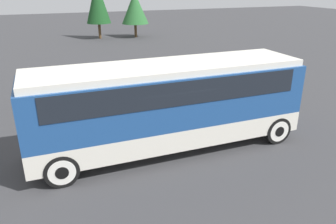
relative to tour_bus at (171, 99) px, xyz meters
name	(u,v)px	position (x,y,z in m)	size (l,w,h in m)	color
ground_plane	(168,147)	(-0.10, 0.00, -1.88)	(120.00, 120.00, 0.00)	#38383A
tour_bus	(171,99)	(0.00, 0.00, 0.00)	(9.60, 2.54, 3.13)	silver
parked_car_near	(87,87)	(-2.02, 6.44, -1.18)	(4.71, 1.81, 1.40)	#2D5638
parked_car_mid	(184,72)	(3.80, 7.39, -1.18)	(4.72, 1.94, 1.38)	navy
tree_left	(135,8)	(6.08, 25.58, 1.22)	(2.89, 2.89, 4.77)	brown
tree_center	(97,2)	(2.22, 26.08, 1.91)	(2.54, 2.54, 5.99)	brown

